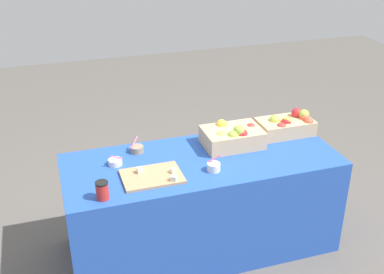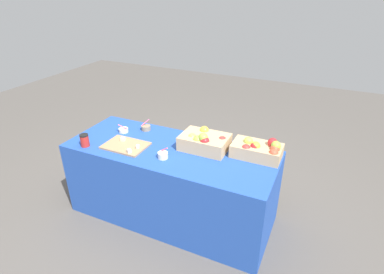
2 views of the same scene
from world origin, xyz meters
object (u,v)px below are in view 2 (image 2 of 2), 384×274
Objects in this scene: sample_bowl_near at (146,128)px; sample_bowl_mid at (123,130)px; apple_crate_middle at (204,141)px; sample_bowl_far at (163,155)px; cutting_board_front at (126,145)px; coffee_cup at (85,140)px; apple_crate_left at (258,150)px.

sample_bowl_mid is (-0.18, -0.13, -0.00)m from sample_bowl_near.
apple_crate_middle is 0.39m from sample_bowl_far.
sample_bowl_near is (-0.02, 0.37, 0.01)m from cutting_board_front.
apple_crate_middle reaches higher than cutting_board_front.
coffee_cup is at bearing -157.79° from apple_crate_middle.
apple_crate_middle is 4.25× the size of sample_bowl_mid.
coffee_cup reaches higher than sample_bowl_far.
apple_crate_middle is at bearing 21.64° from cutting_board_front.
coffee_cup reaches higher than cutting_board_front.
apple_crate_left reaches higher than sample_bowl_mid.
sample_bowl_far is (-0.72, -0.35, -0.04)m from apple_crate_left.
apple_crate_middle reaches higher than sample_bowl_mid.
apple_crate_middle is 0.86m from sample_bowl_mid.
apple_crate_middle is 3.62× the size of coffee_cup.
apple_crate_middle is 0.69m from sample_bowl_near.
apple_crate_left is 1.54m from coffee_cup.
apple_crate_middle reaches higher than coffee_cup.
apple_crate_left is at bearing 6.78° from apple_crate_middle.
apple_crate_left is 1.15m from sample_bowl_near.
apple_crate_left is at bearing 26.16° from sample_bowl_far.
sample_bowl_mid is at bearing -176.60° from apple_crate_left.
coffee_cup reaches higher than sample_bowl_mid.
cutting_board_front is 0.31m from sample_bowl_mid.
coffee_cup is (-0.14, -0.38, 0.04)m from sample_bowl_mid.
apple_crate_middle is 0.71m from cutting_board_front.
apple_crate_middle is 1.09× the size of cutting_board_front.
sample_bowl_far is 0.75m from coffee_cup.
apple_crate_middle is 3.92× the size of sample_bowl_near.
sample_bowl_near is at bearing 170.76° from apple_crate_middle.
sample_bowl_near is 0.92× the size of coffee_cup.
apple_crate_left is 3.59× the size of coffee_cup.
apple_crate_left reaches higher than coffee_cup.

